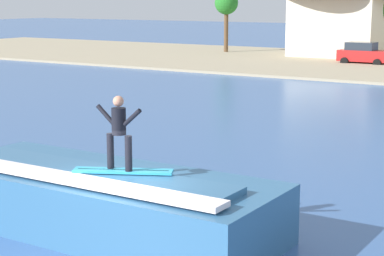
# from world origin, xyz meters

# --- Properties ---
(ground_plane) EXTENTS (260.00, 260.00, 0.00)m
(ground_plane) POSITION_xyz_m (0.00, 0.00, 0.00)
(ground_plane) COLOR #395F9A
(wave_crest) EXTENTS (8.45, 3.23, 1.54)m
(wave_crest) POSITION_xyz_m (-1.10, 1.13, 0.72)
(wave_crest) COLOR #336690
(wave_crest) RESTS_ON ground_plane
(surfboard) EXTENTS (2.17, 1.35, 0.06)m
(surfboard) POSITION_xyz_m (-0.37, 1.00, 1.57)
(surfboard) COLOR #33A5CC
(surfboard) RESTS_ON wave_crest
(surfer) EXTENTS (1.23, 0.32, 1.66)m
(surfer) POSITION_xyz_m (-0.43, 0.96, 2.53)
(surfer) COLOR black
(surfer) RESTS_ON surfboard
(car_near_shore) EXTENTS (4.14, 2.17, 1.86)m
(car_near_shore) POSITION_xyz_m (-8.94, 43.74, 0.95)
(car_near_shore) COLOR red
(car_near_shore) RESTS_ON ground_plane
(house_with_chimney) EXTENTS (9.69, 9.69, 7.53)m
(house_with_chimney) POSITION_xyz_m (-13.09, 49.13, 4.04)
(house_with_chimney) COLOR beige
(house_with_chimney) RESTS_ON ground_plane
(tree_tall_bare) EXTENTS (3.02, 3.02, 5.96)m
(tree_tall_bare) POSITION_xyz_m (-10.29, 50.24, 4.39)
(tree_tall_bare) COLOR brown
(tree_tall_bare) RESTS_ON ground_plane
(tree_short_bushy) EXTENTS (2.29, 2.29, 6.09)m
(tree_short_bushy) POSITION_xyz_m (-24.21, 47.98, 4.78)
(tree_short_bushy) COLOR brown
(tree_short_bushy) RESTS_ON ground_plane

